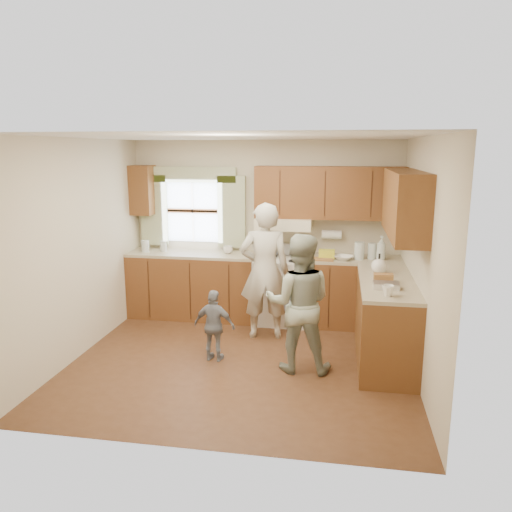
% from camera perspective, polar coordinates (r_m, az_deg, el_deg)
% --- Properties ---
extents(room, '(3.80, 3.80, 3.80)m').
position_cam_1_polar(room, '(5.45, -1.74, 0.19)').
color(room, '#482916').
rests_on(room, ground).
extents(kitchen_fixtures, '(3.80, 2.25, 2.15)m').
position_cam_1_polar(kitchen_fixtures, '(6.50, 5.48, -1.62)').
color(kitchen_fixtures, '#4F2D11').
rests_on(kitchen_fixtures, ground).
extents(stove, '(0.76, 0.67, 1.07)m').
position_cam_1_polar(stove, '(6.97, 3.05, -3.80)').
color(stove, silver).
rests_on(stove, ground).
extents(woman_left, '(0.70, 0.53, 1.74)m').
position_cam_1_polar(woman_left, '(6.29, 0.99, -1.75)').
color(woman_left, beige).
rests_on(woman_left, ground).
extents(woman_right, '(0.75, 0.60, 1.51)m').
position_cam_1_polar(woman_right, '(5.39, 4.92, -5.40)').
color(woman_right, '#2D4736').
rests_on(woman_right, ground).
extents(child, '(0.51, 0.26, 0.83)m').
position_cam_1_polar(child, '(5.73, -4.77, -7.94)').
color(child, gray).
rests_on(child, ground).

